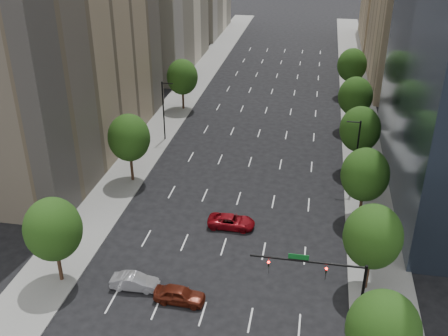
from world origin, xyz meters
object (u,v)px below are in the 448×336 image
Objects in this scene: car_silver at (135,282)px; car_maroon at (180,295)px; car_red_far at (231,221)px; traffic_signal at (332,281)px.

car_maroon is at bearing -104.54° from car_silver.
car_red_far is at bearing -32.99° from car_silver.
traffic_signal is 2.06× the size of car_silver.
car_red_far is (7.01, 11.59, -0.02)m from car_silver.
traffic_signal is at bearing -93.13° from car_maroon.
car_maroon is (-12.86, 1.16, -4.39)m from traffic_signal.
traffic_signal is 1.98× the size of car_maroon.
traffic_signal reaches higher than car_silver.
car_maroon is at bearing 168.53° from car_red_far.
car_red_far is (-10.36, 13.77, -4.46)m from traffic_signal.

